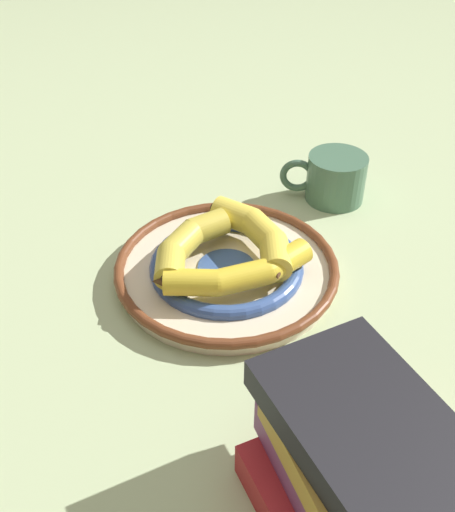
{
  "coord_description": "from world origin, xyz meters",
  "views": [
    {
      "loc": [
        -0.0,
        -0.6,
        0.53
      ],
      "look_at": [
        0.02,
        0.02,
        0.04
      ],
      "focal_mm": 42.0,
      "sensor_mm": 36.0,
      "label": 1
    }
  ],
  "objects_px": {
    "banana_c": "(260,235)",
    "banana_a": "(189,243)",
    "banana_b": "(239,274)",
    "decorative_bowl": "(228,268)",
    "coffee_mug": "(335,177)",
    "book_stack": "(363,472)"
  },
  "relations": [
    {
      "from": "banana_c",
      "to": "coffee_mug",
      "type": "height_order",
      "value": "coffee_mug"
    },
    {
      "from": "banana_a",
      "to": "coffee_mug",
      "type": "bearing_deg",
      "value": 158.98
    },
    {
      "from": "decorative_bowl",
      "to": "banana_a",
      "type": "distance_m",
      "value": 0.06
    },
    {
      "from": "banana_b",
      "to": "banana_c",
      "type": "relative_size",
      "value": 1.18
    },
    {
      "from": "banana_a",
      "to": "banana_c",
      "type": "bearing_deg",
      "value": 128.71
    },
    {
      "from": "book_stack",
      "to": "coffee_mug",
      "type": "distance_m",
      "value": 0.54
    },
    {
      "from": "decorative_bowl",
      "to": "banana_c",
      "type": "relative_size",
      "value": 1.72
    },
    {
      "from": "decorative_bowl",
      "to": "book_stack",
      "type": "relative_size",
      "value": 1.28
    },
    {
      "from": "banana_a",
      "to": "banana_c",
      "type": "relative_size",
      "value": 0.88
    },
    {
      "from": "banana_b",
      "to": "banana_a",
      "type": "bearing_deg",
      "value": 116.24
    },
    {
      "from": "decorative_bowl",
      "to": "book_stack",
      "type": "distance_m",
      "value": 0.36
    },
    {
      "from": "coffee_mug",
      "to": "banana_a",
      "type": "bearing_deg",
      "value": 47.17
    },
    {
      "from": "banana_c",
      "to": "coffee_mug",
      "type": "distance_m",
      "value": 0.21
    },
    {
      "from": "banana_c",
      "to": "banana_b",
      "type": "bearing_deg",
      "value": 130.95
    },
    {
      "from": "decorative_bowl",
      "to": "book_stack",
      "type": "bearing_deg",
      "value": -73.45
    },
    {
      "from": "banana_a",
      "to": "banana_c",
      "type": "height_order",
      "value": "banana_c"
    },
    {
      "from": "banana_c",
      "to": "book_stack",
      "type": "relative_size",
      "value": 0.74
    },
    {
      "from": "banana_c",
      "to": "banana_a",
      "type": "bearing_deg",
      "value": 71.26
    },
    {
      "from": "banana_b",
      "to": "coffee_mug",
      "type": "relative_size",
      "value": 1.52
    },
    {
      "from": "banana_c",
      "to": "book_stack",
      "type": "xyz_separation_m",
      "value": [
        0.06,
        -0.37,
        0.02
      ]
    },
    {
      "from": "book_stack",
      "to": "banana_b",
      "type": "bearing_deg",
      "value": 173.43
    },
    {
      "from": "banana_a",
      "to": "coffee_mug",
      "type": "relative_size",
      "value": 1.14
    }
  ]
}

